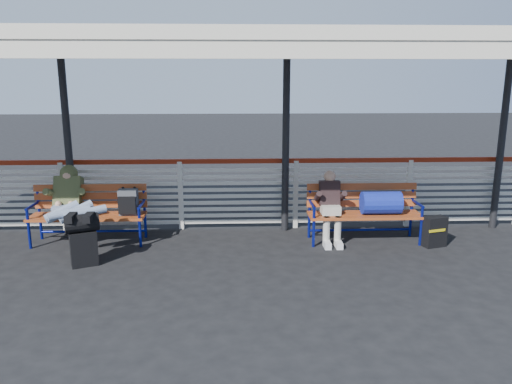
{
  "coord_description": "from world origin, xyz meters",
  "views": [
    {
      "loc": [
        0.94,
        -6.54,
        2.61
      ],
      "look_at": [
        1.27,
        1.0,
        0.86
      ],
      "focal_mm": 35.0,
      "sensor_mm": 36.0,
      "label": 1
    }
  ],
  "objects_px": {
    "traveler_man": "(72,207)",
    "companion_person": "(330,206)",
    "bench_right": "(373,205)",
    "bench_left": "(99,207)",
    "luggage_stack": "(83,238)",
    "suitcase_side": "(435,232)"
  },
  "relations": [
    {
      "from": "luggage_stack",
      "to": "bench_right",
      "type": "xyz_separation_m",
      "value": [
        4.35,
        0.89,
        0.2
      ]
    },
    {
      "from": "bench_right",
      "to": "bench_left",
      "type": "bearing_deg",
      "value": 178.02
    },
    {
      "from": "suitcase_side",
      "to": "bench_right",
      "type": "bearing_deg",
      "value": 144.89
    },
    {
      "from": "luggage_stack",
      "to": "suitcase_side",
      "type": "relative_size",
      "value": 1.56
    },
    {
      "from": "luggage_stack",
      "to": "traveler_man",
      "type": "distance_m",
      "value": 0.81
    },
    {
      "from": "bench_right",
      "to": "traveler_man",
      "type": "bearing_deg",
      "value": -177.56
    },
    {
      "from": "suitcase_side",
      "to": "traveler_man",
      "type": "bearing_deg",
      "value": 162.06
    },
    {
      "from": "bench_right",
      "to": "suitcase_side",
      "type": "relative_size",
      "value": 3.74
    },
    {
      "from": "luggage_stack",
      "to": "bench_right",
      "type": "bearing_deg",
      "value": -10.97
    },
    {
      "from": "traveler_man",
      "to": "companion_person",
      "type": "bearing_deg",
      "value": 2.82
    },
    {
      "from": "bench_left",
      "to": "companion_person",
      "type": "distance_m",
      "value": 3.7
    },
    {
      "from": "traveler_man",
      "to": "suitcase_side",
      "type": "xyz_separation_m",
      "value": [
        5.6,
        -0.1,
        -0.43
      ]
    },
    {
      "from": "bench_left",
      "to": "suitcase_side",
      "type": "relative_size",
      "value": 3.74
    },
    {
      "from": "companion_person",
      "to": "suitcase_side",
      "type": "relative_size",
      "value": 2.38
    },
    {
      "from": "luggage_stack",
      "to": "suitcase_side",
      "type": "distance_m",
      "value": 5.29
    },
    {
      "from": "luggage_stack",
      "to": "bench_left",
      "type": "xyz_separation_m",
      "value": [
        -0.04,
        1.04,
        0.17
      ]
    },
    {
      "from": "companion_person",
      "to": "suitcase_side",
      "type": "bearing_deg",
      "value": -10.54
    },
    {
      "from": "traveler_man",
      "to": "suitcase_side",
      "type": "distance_m",
      "value": 5.62
    },
    {
      "from": "bench_left",
      "to": "traveler_man",
      "type": "distance_m",
      "value": 0.47
    },
    {
      "from": "bench_right",
      "to": "companion_person",
      "type": "xyz_separation_m",
      "value": [
        -0.69,
        -0.0,
        -0.01
      ]
    },
    {
      "from": "luggage_stack",
      "to": "companion_person",
      "type": "height_order",
      "value": "companion_person"
    },
    {
      "from": "luggage_stack",
      "to": "suitcase_side",
      "type": "bearing_deg",
      "value": -16.14
    }
  ]
}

